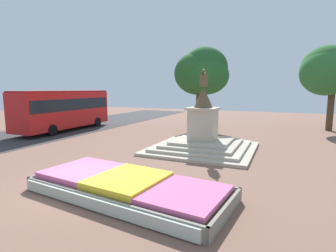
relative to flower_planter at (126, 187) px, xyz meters
name	(u,v)px	position (x,y,z in m)	size (l,w,h in m)	color
ground_plane	(86,186)	(-1.85, 0.07, -0.29)	(73.88, 73.88, 0.00)	brown
flower_planter	(126,187)	(0.00, 0.00, 0.00)	(7.31, 3.73, 0.64)	#38281C
statue_monument	(203,137)	(0.47, 7.65, 0.51)	(5.95, 5.95, 4.77)	#B0A692
city_bus	(64,108)	(-12.71, 9.90, 1.70)	(2.67, 9.39, 3.47)	red
park_tree_far_left	(202,73)	(-2.06, 15.76, 4.77)	(5.00, 4.60, 7.33)	#4C3823
park_tree_far_right	(329,71)	(8.19, 19.03, 4.81)	(4.94, 4.40, 7.31)	#4C3823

